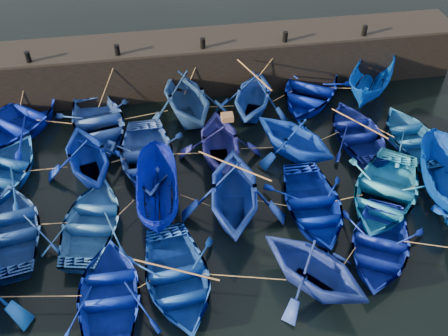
{
  "coord_description": "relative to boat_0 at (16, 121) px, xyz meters",
  "views": [
    {
      "loc": [
        -2.33,
        -11.52,
        14.59
      ],
      "look_at": [
        0.0,
        3.2,
        0.7
      ],
      "focal_mm": 40.0,
      "sensor_mm": 36.0,
      "label": 1
    }
  ],
  "objects": [
    {
      "name": "bollard_2",
      "position": [
        8.91,
        1.68,
        2.3
      ],
      "size": [
        0.24,
        0.24,
        0.5
      ],
      "primitive_type": "cylinder",
      "color": "black",
      "rests_on": "quay_top"
    },
    {
      "name": "bollard_4",
      "position": [
        16.91,
        1.68,
        2.3
      ],
      "size": [
        0.24,
        0.24,
        0.5
      ],
      "primitive_type": "cylinder",
      "color": "black",
      "rests_on": "quay_top"
    },
    {
      "name": "boat_1",
      "position": [
        3.7,
        -0.62,
        -0.05
      ],
      "size": [
        4.6,
        5.68,
        1.04
      ],
      "primitive_type": "imported",
      "rotation": [
        0.0,
        0.0,
        0.22
      ],
      "color": "#2449A5",
      "rests_on": "ground"
    },
    {
      "name": "quay_top",
      "position": [
        8.91,
        2.58,
        1.99
      ],
      "size": [
        26.0,
        2.5,
        0.12
      ],
      "primitive_type": "cube",
      "color": "black",
      "rests_on": "quay_wall"
    },
    {
      "name": "boat_6",
      "position": [
        -0.16,
        -3.48,
        -0.06
      ],
      "size": [
        5.21,
        5.94,
        1.03
      ],
      "primitive_type": "imported",
      "rotation": [
        0.0,
        0.0,
        2.73
      ],
      "color": "#104595",
      "rests_on": "ground"
    },
    {
      "name": "boat_2",
      "position": [
        7.83,
        -0.23,
        0.66
      ],
      "size": [
        4.96,
        5.45,
        2.46
      ],
      "primitive_type": "imported",
      "rotation": [
        0.0,
        0.0,
        0.22
      ],
      "color": "navy",
      "rests_on": "ground"
    },
    {
      "name": "boat_19",
      "position": [
        17.33,
        -6.73,
        0.26
      ],
      "size": [
        2.58,
        4.58,
        1.67
      ],
      "primitive_type": "imported",
      "rotation": [
        0.0,
        0.0,
        2.91
      ],
      "color": "#0033A6",
      "rests_on": "ground"
    },
    {
      "name": "boat_22",
      "position": [
        6.53,
        -9.62,
        -0.09
      ],
      "size": [
        3.81,
        4.97,
        0.96
      ],
      "primitive_type": "imported",
      "rotation": [
        0.0,
        0.0,
        0.11
      ],
      "color": "#0E3BA2",
      "rests_on": "ground"
    },
    {
      "name": "boat_17",
      "position": [
        11.99,
        -7.08,
        -0.1
      ],
      "size": [
        3.34,
        4.63,
        0.95
      ],
      "primitive_type": "imported",
      "rotation": [
        0.0,
        0.0,
        -0.02
      ],
      "color": "#011994",
      "rests_on": "ground"
    },
    {
      "name": "boat_24",
      "position": [
        13.77,
        -9.36,
        -0.12
      ],
      "size": [
        4.81,
        5.33,
        0.91
      ],
      "primitive_type": "imported",
      "rotation": [
        0.0,
        0.0,
        -0.48
      ],
      "color": "#0D21A1",
      "rests_on": "ground"
    },
    {
      "name": "boat_15",
      "position": [
        6.11,
        -5.81,
        0.27
      ],
      "size": [
        1.85,
        4.44,
        1.69
      ],
      "primitive_type": "imported",
      "rotation": [
        0.0,
        0.0,
        3.09
      ],
      "color": "#000C86",
      "rests_on": "ground"
    },
    {
      "name": "boat_16",
      "position": [
        8.98,
        -6.58,
        0.66
      ],
      "size": [
        4.7,
        5.25,
        2.47
      ],
      "primitive_type": "imported",
      "rotation": [
        0.0,
        0.0,
        -0.15
      ],
      "color": "#113099",
      "rests_on": "ground"
    },
    {
      "name": "boat_10",
      "position": [
        12.16,
        -3.6,
        0.47
      ],
      "size": [
        5.15,
        5.25,
        2.09
      ],
      "primitive_type": "imported",
      "rotation": [
        0.0,
        0.0,
        3.81
      ],
      "color": "#0B37CA",
      "rests_on": "ground"
    },
    {
      "name": "bollard_1",
      "position": [
        4.91,
        1.68,
        2.3
      ],
      "size": [
        0.24,
        0.24,
        0.5
      ],
      "primitive_type": "cylinder",
      "color": "black",
      "rests_on": "quay_top"
    },
    {
      "name": "mooring_ropes",
      "position": [
        8.75,
        -3.07,
        0.3
      ],
      "size": [
        17.13,
        11.96,
        2.1
      ],
      "color": "tan",
      "rests_on": "ground"
    },
    {
      "name": "boat_11",
      "position": [
        15.27,
        -3.04,
        -0.12
      ],
      "size": [
        3.32,
        4.51,
        0.91
      ],
      "primitive_type": "imported",
      "rotation": [
        0.0,
        0.0,
        3.18
      ],
      "color": "navy",
      "rests_on": "ground"
    },
    {
      "name": "boat_9",
      "position": [
        8.94,
        -3.47,
        0.52
      ],
      "size": [
        3.81,
        4.35,
        2.19
      ],
      "primitive_type": "imported",
      "rotation": [
        0.0,
        0.0,
        3.09
      ],
      "color": "navy",
      "rests_on": "ground"
    },
    {
      "name": "bollard_0",
      "position": [
        0.91,
        1.68,
        2.3
      ],
      "size": [
        0.24,
        0.24,
        0.5
      ],
      "primitive_type": "cylinder",
      "color": "black",
      "rests_on": "quay_top"
    },
    {
      "name": "bollard_3",
      "position": [
        12.91,
        1.68,
        2.3
      ],
      "size": [
        0.24,
        0.24,
        0.5
      ],
      "primitive_type": "cylinder",
      "color": "black",
      "rests_on": "quay_top"
    },
    {
      "name": "boat_13",
      "position": [
        0.73,
        -6.5,
        -0.09
      ],
      "size": [
        4.07,
        5.14,
        0.96
      ],
      "primitive_type": "imported",
      "rotation": [
        0.0,
        0.0,
        3.31
      ],
      "color": "navy",
      "rests_on": "ground"
    },
    {
      "name": "boat_4",
      "position": [
        14.04,
        0.44,
        -0.02
      ],
      "size": [
        5.98,
        6.49,
        1.1
      ],
      "primitive_type": "imported",
      "rotation": [
        0.0,
        0.0,
        -0.54
      ],
      "color": "#0419A4",
      "rests_on": "ground"
    },
    {
      "name": "boat_7",
      "position": [
        3.43,
        -3.49,
        0.5
      ],
      "size": [
        4.48,
        4.88,
        2.16
      ],
      "primitive_type": "imported",
      "rotation": [
        0.0,
        0.0,
        3.41
      ],
      "color": "navy",
      "rests_on": "ground"
    },
    {
      "name": "ground",
      "position": [
        8.91,
        -7.92,
        -0.57
      ],
      "size": [
        120.0,
        120.0,
        0.0
      ],
      "primitive_type": "plane",
      "color": "black",
      "rests_on": "ground"
    },
    {
      "name": "loose_oars",
      "position": [
        10.44,
        -4.89,
        1.08
      ],
      "size": [
        11.0,
        11.37,
        1.62
      ],
      "color": "#99724C",
      "rests_on": "ground"
    },
    {
      "name": "boat_12",
      "position": [
        17.6,
        -3.77,
        -0.13
      ],
      "size": [
        3.4,
        4.54,
        0.9
      ],
      "primitive_type": "imported",
      "rotation": [
        0.0,
        0.0,
        3.21
      ],
      "color": "#175999",
      "rests_on": "ground"
    },
    {
      "name": "boat_5",
      "position": [
        17.09,
        0.2,
        0.37
      ],
      "size": [
        4.28,
        5.06,
        1.89
      ],
      "primitive_type": "imported",
      "rotation": [
        0.0,
        0.0,
        -0.6
      ],
      "color": "#033FC0",
      "rests_on": "ground"
    },
    {
      "name": "boat_23",
      "position": [
        11.02,
        -10.28,
        0.48
      ],
      "size": [
        5.25,
        5.31,
        2.12
      ],
      "primitive_type": "imported",
      "rotation": [
        0.0,
        0.0,
        0.71
      ],
      "color": "#1D38A0",
      "rests_on": "ground"
    },
    {
      "name": "quay_wall",
      "position": [
        8.91,
        2.58,
        0.68
      ],
      "size": [
        26.0,
        2.5,
        2.5
      ],
      "primitive_type": "cube",
      "color": "black",
      "rests_on": "ground"
    },
    {
      "name": "boat_14",
      "position": [
        3.64,
        -6.59,
        -0.11
      ],
      "size": [
        4.02,
        5.0,
        0.92
      ],
      "primitive_type": "imported",
      "rotation": [
        0.0,
        0.0,
        2.93
      ],
      "color": "blue",
      "rests_on": "ground"
    },
    {
      "name": "wooden_crate",
      "position": [
        9.24,
        -3.47,
        1.75
      ],
      "size": [
        0.48,
        0.42,
        0.26
      ],
      "primitive_type": "cube",
      "color": "brown",
      "rests_on": "boat_9"
    },
    {
      "name": "boat_0",
      "position": [
        0.0,
        0.0,
        0.0
      ],
      "size": [
        6.56,
        6.8,
        1.15
      ],
      "primitive_type": "imported",
      "rotation": [
        0.0,
        0.0,
        2.46
      ],
      "color": "#0417A6",
      "rests_on": "ground"
    },
    {
      "name": "boat_18",
      "position": [
        14.94,
        -6.93,
        -0.04
      ],
      "size": [
        5.93,
        6.29,
        1.06
      ],
      "primitive_type": "imported",
      "rotation": [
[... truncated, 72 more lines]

